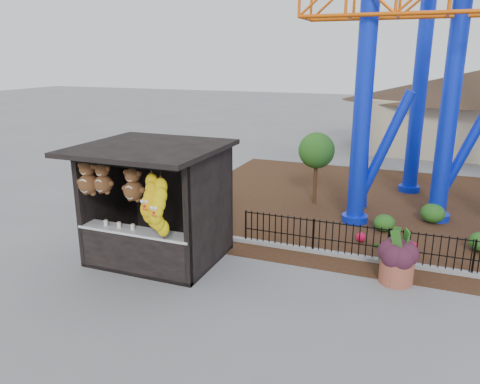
% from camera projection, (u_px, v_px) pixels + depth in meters
% --- Properties ---
extents(ground, '(120.00, 120.00, 0.00)m').
position_uv_depth(ground, '(248.00, 297.00, 10.63)').
color(ground, slate).
rests_on(ground, ground).
extents(mulch_bed, '(18.00, 12.00, 0.02)m').
position_uv_depth(mulch_bed, '(436.00, 212.00, 16.34)').
color(mulch_bed, '#331E11').
rests_on(mulch_bed, ground).
extents(curb, '(18.00, 0.18, 0.12)m').
position_uv_depth(curb, '(437.00, 269.00, 11.87)').
color(curb, gray).
rests_on(curb, ground).
extents(prize_booth, '(3.50, 3.40, 3.12)m').
position_uv_depth(prize_booth, '(151.00, 206.00, 12.05)').
color(prize_booth, black).
rests_on(prize_booth, ground).
extents(picket_fence, '(12.20, 0.06, 1.00)m').
position_uv_depth(picket_fence, '(478.00, 259.00, 11.43)').
color(picket_fence, black).
rests_on(picket_fence, ground).
extents(terracotta_planter, '(0.85, 0.85, 0.64)m').
position_uv_depth(terracotta_planter, '(396.00, 270.00, 11.24)').
color(terracotta_planter, '#994B37').
rests_on(terracotta_planter, ground).
extents(planter_foliage, '(0.70, 0.70, 0.64)m').
position_uv_depth(planter_foliage, '(399.00, 245.00, 11.06)').
color(planter_foliage, '#361524').
rests_on(planter_foliage, terracotta_planter).
extents(potted_plant, '(1.11, 1.06, 0.97)m').
position_uv_depth(potted_plant, '(392.00, 256.00, 11.62)').
color(potted_plant, '#1E5A1A').
rests_on(potted_plant, ground).
extents(landscaping, '(7.87, 3.29, 0.62)m').
position_uv_depth(landscaping, '(472.00, 230.00, 13.91)').
color(landscaping, '#225218').
rests_on(landscaping, mulch_bed).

